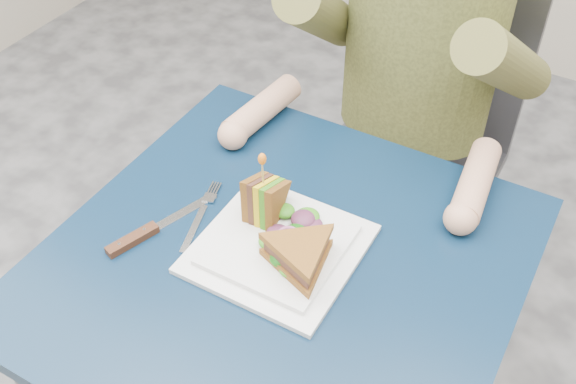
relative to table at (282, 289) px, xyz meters
The scene contains 12 objects.
table is the anchor object (origin of this frame).
chair 0.71m from the table, 90.00° to the left, with size 0.42×0.40×0.93m.
diner 0.64m from the table, 90.00° to the left, with size 0.54×0.59×0.74m.
plate 0.09m from the table, 136.68° to the left, with size 0.26×0.26×0.02m.
sandwich_flat 0.13m from the table, 16.31° to the right, with size 0.18×0.18×0.05m.
sandwich_upright 0.16m from the table, 139.80° to the left, with size 0.08×0.13×0.13m.
fork 0.19m from the table, behind, with size 0.06×0.18×0.01m.
knife 0.26m from the table, 162.37° to the right, with size 0.09×0.22×0.02m.
toothpick 0.22m from the table, 139.80° to the left, with size 0.00×0.00×0.06m, color tan.
toothpick_frill 0.24m from the table, 139.80° to the left, with size 0.01×0.01×0.02m, color orange.
lettuce_spill 0.11m from the table, 110.77° to the left, with size 0.15×0.13×0.02m, color #337A14, non-canonical shape.
onion_ring 0.12m from the table, 85.82° to the left, with size 0.04×0.04×0.01m, color #9E4C7A.
Camera 1 is at (0.37, -0.64, 1.58)m, focal length 42.00 mm.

